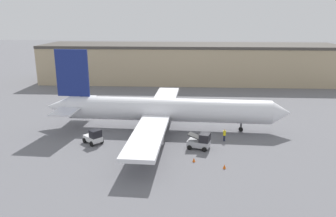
# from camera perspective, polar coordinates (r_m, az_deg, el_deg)

# --- Properties ---
(ground_plane) EXTENTS (400.00, 400.00, 0.00)m
(ground_plane) POSITION_cam_1_polar(r_m,az_deg,el_deg) (52.74, 0.00, -3.57)
(ground_plane) COLOR slate
(terminal_building) EXTENTS (79.33, 16.78, 10.21)m
(terminal_building) POSITION_cam_1_polar(r_m,az_deg,el_deg) (91.21, 3.74, 7.93)
(terminal_building) COLOR tan
(terminal_building) RESTS_ON ground_plane
(airplane) EXTENTS (39.08, 36.58, 12.55)m
(airplane) POSITION_cam_1_polar(r_m,az_deg,el_deg) (51.89, -1.19, -0.19)
(airplane) COLOR white
(airplane) RESTS_ON ground_plane
(ground_crew_worker) EXTENTS (0.40, 0.40, 1.83)m
(ground_crew_worker) POSITION_cam_1_polar(r_m,az_deg,el_deg) (48.12, 9.80, -4.51)
(ground_crew_worker) COLOR #1E2338
(ground_crew_worker) RESTS_ON ground_plane
(baggage_tug) EXTENTS (3.29, 3.03, 2.06)m
(baggage_tug) POSITION_cam_1_polar(r_m,az_deg,el_deg) (47.28, -3.67, -4.73)
(baggage_tug) COLOR #2D2D33
(baggage_tug) RESTS_ON ground_plane
(belt_loader_truck) EXTENTS (3.36, 2.82, 2.22)m
(belt_loader_truck) POSITION_cam_1_polar(r_m,az_deg,el_deg) (45.03, 5.67, -5.70)
(belt_loader_truck) COLOR #B2B2B7
(belt_loader_truck) RESTS_ON ground_plane
(pushback_tug) EXTENTS (3.21, 3.16, 2.14)m
(pushback_tug) POSITION_cam_1_polar(r_m,az_deg,el_deg) (47.68, -12.81, -4.87)
(pushback_tug) COLOR silver
(pushback_tug) RESTS_ON ground_plane
(safety_cone_near) EXTENTS (0.36, 0.36, 0.55)m
(safety_cone_near) POSITION_cam_1_polar(r_m,az_deg,el_deg) (41.26, 4.53, -8.89)
(safety_cone_near) COLOR #EF590F
(safety_cone_near) RESTS_ON ground_plane
(safety_cone_far) EXTENTS (0.36, 0.36, 0.55)m
(safety_cone_far) POSITION_cam_1_polar(r_m,az_deg,el_deg) (40.02, 9.81, -9.91)
(safety_cone_far) COLOR #EF590F
(safety_cone_far) RESTS_ON ground_plane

